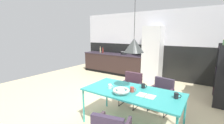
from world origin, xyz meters
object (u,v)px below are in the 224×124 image
object	(u,v)px
fruit_bowl	(121,91)
open_shelf_unit	(223,71)
armchair_corner_seat	(162,91)
bottle_oil_tall	(103,51)
refrigerator_column	(152,54)
dining_table	(132,93)
mug_dark_espresso	(110,87)
cooking_pot	(124,53)
bottle_vinegar_dark	(100,50)
pendant_lamp_over_table_near	(134,45)
armchair_by_stool	(131,85)
mug_tall_blue	(132,90)
open_book	(146,96)
mug_glass_clear	(176,96)
mug_short_terracotta	(143,86)

from	to	relation	value
fruit_bowl	open_shelf_unit	world-z (taller)	open_shelf_unit
armchair_corner_seat	bottle_oil_tall	distance (m)	4.11
refrigerator_column	dining_table	distance (m)	3.36
fruit_bowl	bottle_oil_tall	bearing A→B (deg)	131.06
dining_table	open_shelf_unit	distance (m)	2.70
mug_dark_espresso	cooking_pot	size ratio (longest dim) A/B	0.47
mug_dark_espresso	bottle_oil_tall	size ratio (longest dim) A/B	0.42
bottle_oil_tall	cooking_pot	bearing A→B (deg)	3.92
refrigerator_column	bottle_vinegar_dark	bearing A→B (deg)	-178.80
dining_table	bottle_vinegar_dark	bearing A→B (deg)	135.36
mug_dark_espresso	pendant_lamp_over_table_near	world-z (taller)	pendant_lamp_over_table_near
fruit_bowl	armchair_by_stool	bearing A→B (deg)	106.63
armchair_by_stool	mug_tall_blue	xyz separation A→B (m)	(0.45, -0.88, 0.26)
mug_tall_blue	fruit_bowl	bearing A→B (deg)	-124.30
pendant_lamp_over_table_near	mug_dark_espresso	bearing A→B (deg)	-160.09
refrigerator_column	pendant_lamp_over_table_near	world-z (taller)	pendant_lamp_over_table_near
open_book	mug_glass_clear	xyz separation A→B (m)	(0.46, 0.18, 0.04)
mug_glass_clear	pendant_lamp_over_table_near	xyz separation A→B (m)	(-0.77, -0.08, 0.82)
armchair_corner_seat	mug_tall_blue	size ratio (longest dim) A/B	6.64
dining_table	bottle_vinegar_dark	xyz separation A→B (m)	(-3.25, 3.21, 0.34)
mug_tall_blue	bottle_oil_tall	size ratio (longest dim) A/B	0.42
armchair_by_stool	bottle_oil_tall	size ratio (longest dim) A/B	2.95
mug_tall_blue	open_shelf_unit	size ratio (longest dim) A/B	0.07
mug_glass_clear	open_book	bearing A→B (deg)	-158.31
cooking_pot	bottle_oil_tall	bearing A→B (deg)	-176.08
cooking_pot	pendant_lamp_over_table_near	xyz separation A→B (m)	(2.02, -3.25, 0.63)
dining_table	mug_short_terracotta	distance (m)	0.31
mug_short_terracotta	mug_glass_clear	distance (m)	0.67
armchair_by_stool	bottle_oil_tall	distance (m)	3.59
dining_table	bottle_oil_tall	distance (m)	4.46
dining_table	mug_tall_blue	world-z (taller)	mug_tall_blue
armchair_by_stool	cooking_pot	size ratio (longest dim) A/B	3.34
cooking_pot	bottle_vinegar_dark	world-z (taller)	bottle_vinegar_dark
fruit_bowl	open_shelf_unit	size ratio (longest dim) A/B	0.19
cooking_pot	dining_table	bearing A→B (deg)	-58.30
mug_short_terracotta	open_shelf_unit	distance (m)	2.41
mug_short_terracotta	pendant_lamp_over_table_near	xyz separation A→B (m)	(-0.11, -0.25, 0.82)
cooking_pot	bottle_oil_tall	xyz separation A→B (m)	(-1.08, -0.07, 0.05)
dining_table	mug_short_terracotta	world-z (taller)	mug_short_terracotta
bottle_oil_tall	mug_glass_clear	bearing A→B (deg)	-38.66
refrigerator_column	armchair_corner_seat	size ratio (longest dim) A/B	2.69
mug_tall_blue	mug_glass_clear	size ratio (longest dim) A/B	0.98
fruit_bowl	mug_dark_espresso	size ratio (longest dim) A/B	2.69
fruit_bowl	open_book	xyz separation A→B (m)	(0.42, 0.15, -0.05)
mug_glass_clear	bottle_vinegar_dark	size ratio (longest dim) A/B	0.41
armchair_corner_seat	mug_dark_espresso	distance (m)	1.33
armchair_corner_seat	mug_tall_blue	world-z (taller)	mug_tall_blue
mug_dark_espresso	mug_glass_clear	distance (m)	1.21
open_book	open_shelf_unit	xyz separation A→B (m)	(1.17, 2.33, 0.13)
refrigerator_column	dining_table	xyz separation A→B (m)	(0.73, -3.26, -0.35)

